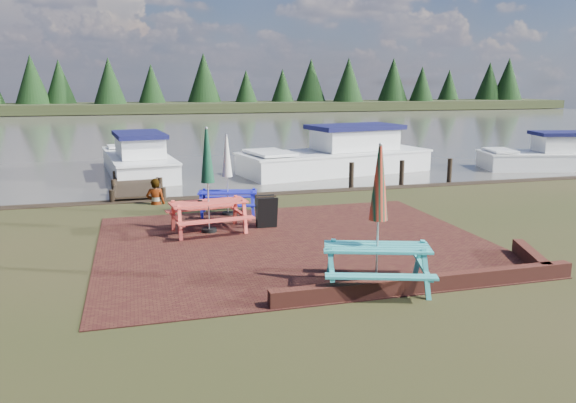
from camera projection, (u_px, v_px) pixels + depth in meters
The scene contains 14 objects.
ground at pixel (308, 256), 12.27m from camera, with size 120.00×120.00×0.00m, color black.
paving at pixel (295, 243), 13.21m from camera, with size 9.00×7.50×0.02m, color #351310.
brick_wall at pixel (455, 277), 10.52m from camera, with size 6.21×1.79×0.30m.
water at pixel (176, 128), 47.16m from camera, with size 120.00×60.00×0.02m, color #4A473F.
far_treeline at pixel (158, 86), 73.83m from camera, with size 120.00×10.00×8.10m.
picnic_table_teal at pixel (377, 240), 10.16m from camera, with size 2.34×2.21×2.65m.
picnic_table_red at pixel (208, 197), 14.01m from camera, with size 2.10×1.91×2.63m.
picnic_table_blue at pixel (228, 188), 15.89m from camera, with size 1.93×1.79×2.28m.
chalkboard at pixel (266, 212), 14.55m from camera, with size 0.53×0.51×0.84m.
jetty at pixel (137, 176), 21.97m from camera, with size 1.76×9.08×1.00m.
boat_jetty at pixel (138, 161), 24.13m from camera, with size 3.23×7.35×2.06m.
boat_near at pixel (339, 157), 24.74m from camera, with size 8.83×4.41×2.28m.
boat_far at pixel (551, 157), 25.71m from camera, with size 6.37×3.50×1.88m.
person at pixel (155, 179), 17.31m from camera, with size 0.58×0.38×1.60m, color gray.
Camera 1 is at (-3.54, -11.22, 3.72)m, focal length 35.00 mm.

